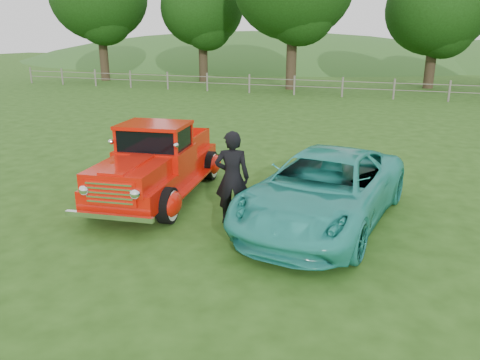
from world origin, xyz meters
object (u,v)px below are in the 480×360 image
(tree_near_east, at_px, (437,10))
(man, at_px, (232,178))
(tree_mid_west, at_px, (202,9))
(red_pickup, at_px, (157,164))
(teal_sedan, at_px, (324,189))

(tree_near_east, bearing_deg, man, -98.46)
(tree_mid_west, height_order, red_pickup, tree_mid_west)
(red_pickup, relative_size, man, 2.68)
(man, bearing_deg, tree_near_east, -115.15)
(tree_near_east, bearing_deg, tree_mid_west, -176.63)
(tree_mid_west, bearing_deg, teal_sedan, -60.86)
(tree_mid_west, height_order, teal_sedan, tree_mid_west)
(red_pickup, height_order, teal_sedan, red_pickup)
(teal_sedan, bearing_deg, man, -151.65)
(red_pickup, relative_size, teal_sedan, 0.99)
(tree_near_east, relative_size, red_pickup, 1.61)
(tree_mid_west, height_order, tree_near_east, tree_mid_west)
(tree_near_east, xyz_separation_m, red_pickup, (-6.39, -26.92, -4.45))
(tree_mid_west, xyz_separation_m, tree_near_east, (17.00, 1.00, -0.30))
(teal_sedan, bearing_deg, tree_near_east, 93.09)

